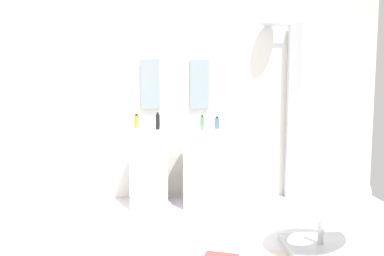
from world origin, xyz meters
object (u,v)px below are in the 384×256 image
object	(u,v)px
pedestal_sink_left	(149,164)
soap_bottle_black	(158,122)
soap_bottle_amber	(137,122)
soap_bottle_green	(202,123)
soap_bottle_blue	(217,123)
shower_column	(292,108)
lounge_chair	(321,209)
pedestal_sink_right	(201,164)

from	to	relation	value
pedestal_sink_left	soap_bottle_black	size ratio (longest dim) A/B	5.29
soap_bottle_amber	soap_bottle_green	world-z (taller)	same
pedestal_sink_left	soap_bottle_blue	world-z (taller)	soap_bottle_blue
shower_column	soap_bottle_blue	size ratio (longest dim) A/B	15.13
soap_bottle_blue	soap_bottle_black	xyz separation A→B (m)	(-0.64, -0.02, 0.02)
pedestal_sink_left	soap_bottle_green	xyz separation A→B (m)	(0.57, -0.14, 0.47)
shower_column	lounge_chair	xyz separation A→B (m)	(-0.21, -1.54, -0.73)
soap_bottle_amber	soap_bottle_green	bearing A→B (deg)	-17.04
lounge_chair	soap_bottle_blue	world-z (taller)	soap_bottle_blue
soap_bottle_blue	soap_bottle_green	world-z (taller)	soap_bottle_green
pedestal_sink_right	shower_column	world-z (taller)	shower_column
soap_bottle_blue	soap_bottle_black	distance (m)	0.64
shower_column	soap_bottle_amber	bearing A→B (deg)	-174.14
pedestal_sink_right	shower_column	size ratio (longest dim) A/B	0.47
soap_bottle_black	soap_bottle_amber	bearing A→B (deg)	146.24
pedestal_sink_right	lounge_chair	bearing A→B (deg)	-55.41
pedestal_sink_left	shower_column	size ratio (longest dim) A/B	0.47
soap_bottle_black	soap_bottle_green	distance (m)	0.48
pedestal_sink_right	soap_bottle_blue	size ratio (longest dim) A/B	7.14
soap_bottle_blue	pedestal_sink_left	bearing A→B (deg)	175.36
pedestal_sink_right	lounge_chair	world-z (taller)	pedestal_sink_right
pedestal_sink_right	lounge_chair	xyz separation A→B (m)	(0.88, -1.27, -0.12)
pedestal_sink_left	soap_bottle_black	bearing A→B (deg)	-40.13
pedestal_sink_right	soap_bottle_blue	world-z (taller)	soap_bottle_blue
pedestal_sink_left	shower_column	xyz separation A→B (m)	(1.66, 0.26, 0.61)
soap_bottle_black	pedestal_sink_left	bearing A→B (deg)	139.87
soap_bottle_amber	shower_column	bearing A→B (deg)	5.86
soap_bottle_blue	soap_bottle_black	bearing A→B (deg)	-177.94
shower_column	soap_bottle_black	bearing A→B (deg)	-167.52
soap_bottle_blue	soap_bottle_black	world-z (taller)	soap_bottle_black
pedestal_sink_right	soap_bottle_amber	world-z (taller)	soap_bottle_amber
pedestal_sink_left	pedestal_sink_right	bearing A→B (deg)	0.00
shower_column	soap_bottle_black	size ratio (longest dim) A/B	11.20
pedestal_sink_left	lounge_chair	size ratio (longest dim) A/B	0.88
soap_bottle_amber	soap_bottle_black	distance (m)	0.29
shower_column	soap_bottle_black	world-z (taller)	shower_column
soap_bottle_amber	soap_bottle_blue	bearing A→B (deg)	-8.86
pedestal_sink_right	soap_bottle_blue	bearing A→B (deg)	-19.70
pedestal_sink_right	soap_bottle_green	bearing A→B (deg)	-90.20
pedestal_sink_right	soap_bottle_amber	xyz separation A→B (m)	(-0.71, 0.08, 0.47)
pedestal_sink_right	soap_bottle_black	bearing A→B (deg)	-170.05
soap_bottle_amber	soap_bottle_black	world-z (taller)	soap_bottle_black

